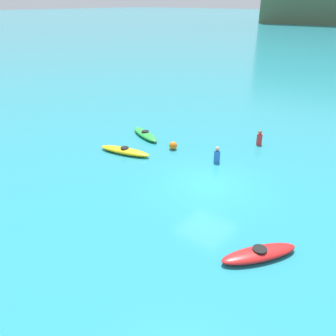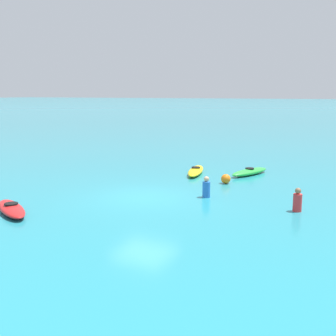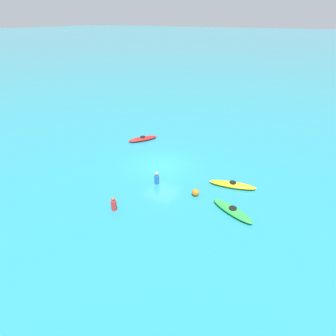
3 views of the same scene
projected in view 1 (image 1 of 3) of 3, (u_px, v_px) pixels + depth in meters
name	position (u px, v px, depth m)	size (l,w,h in m)	color
ground_plane	(208.00, 185.00, 16.26)	(600.00, 600.00, 0.00)	teal
kayak_red	(259.00, 254.00, 11.60)	(2.06, 2.70, 0.37)	red
kayak_green	(145.00, 134.00, 21.88)	(2.92, 1.66, 0.37)	green
kayak_yellow	(125.00, 151.00, 19.47)	(3.15, 1.47, 0.37)	yellow
buoy_orange	(173.00, 146.00, 20.01)	(0.46, 0.46, 0.46)	orange
person_near_shore	(217.00, 156.00, 18.33)	(0.39, 0.39, 0.88)	blue
person_by_kayaks	(259.00, 138.00, 20.60)	(0.45, 0.45, 0.88)	red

